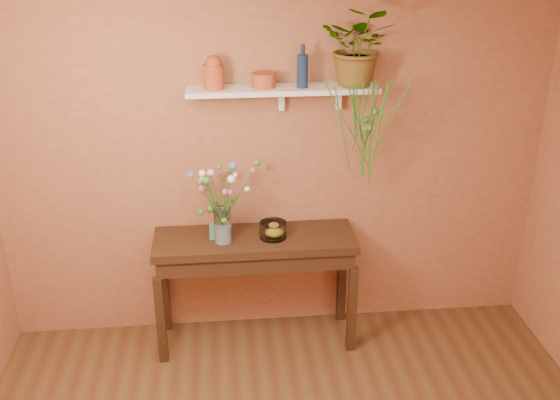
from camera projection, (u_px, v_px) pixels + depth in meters
The scene contains 13 objects.
room at pixel (314, 321), 2.80m from camera, with size 4.04×4.04×2.70m.
sideboard at pixel (255, 252), 4.62m from camera, with size 1.45×0.47×0.88m.
wall_shelf at pixel (284, 90), 4.29m from camera, with size 1.30×0.24×0.19m.
terracotta_jug at pixel (214, 73), 4.17m from camera, with size 0.17×0.17×0.23m.
terracotta_pot at pixel (264, 80), 4.25m from camera, with size 0.16×0.16×0.10m, color #BC4121.
blue_bottle at pixel (302, 70), 4.22m from camera, with size 0.08×0.08×0.28m.
spider_plant at pixel (360, 46), 4.22m from camera, with size 0.47×0.41×0.52m, color #3A6B24.
plant_fronds at pixel (367, 123), 4.25m from camera, with size 0.56×0.32×0.76m.
glass_vase at pixel (223, 228), 4.46m from camera, with size 0.12×0.12×0.26m.
bouquet at pixel (220, 186), 4.33m from camera, with size 0.50×0.43×0.47m.
glass_bowl at pixel (273, 230), 4.54m from camera, with size 0.19×0.19×0.12m.
lemon at pixel (274, 231), 4.56m from camera, with size 0.08×0.08×0.08m, color yellow.
carton at pixel (214, 231), 4.52m from camera, with size 0.06×0.04×0.12m, color teal.
Camera 1 is at (-0.38, -2.32, 2.98)m, focal length 40.81 mm.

